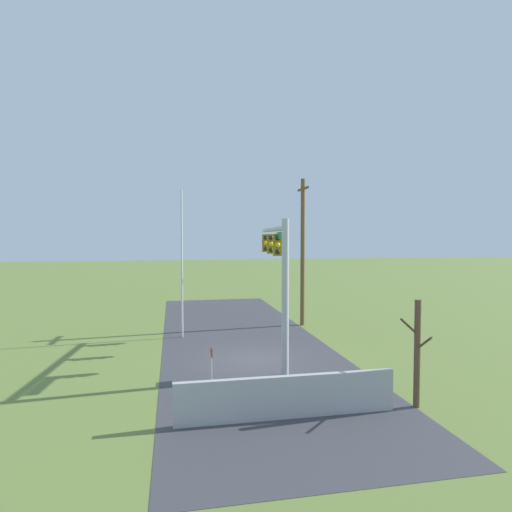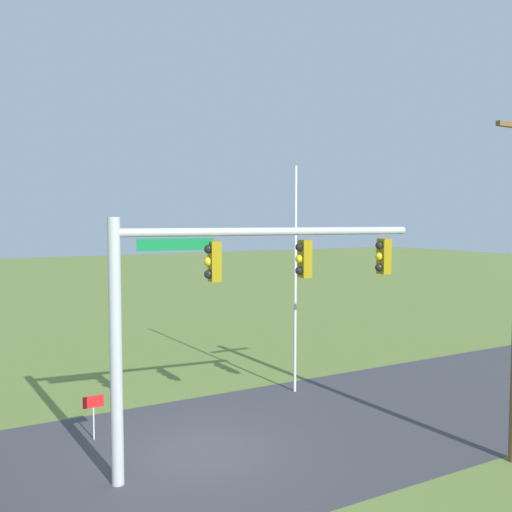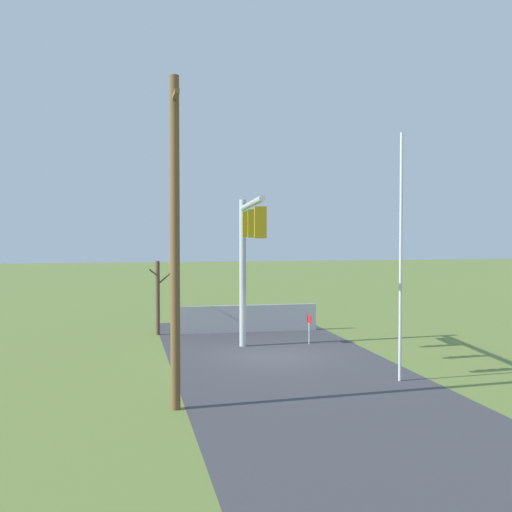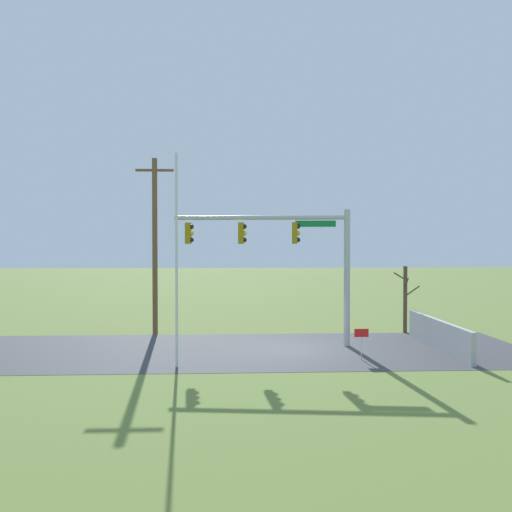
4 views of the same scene
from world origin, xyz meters
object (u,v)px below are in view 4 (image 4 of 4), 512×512
object	(u,v)px
flagpole	(177,261)
utility_pole	(155,243)
signal_mast	(291,247)
bare_tree	(405,298)
open_sign	(361,337)

from	to	relation	value
flagpole	utility_pole	distance (m)	7.52
signal_mast	bare_tree	bearing A→B (deg)	25.92
flagpole	utility_pole	world-z (taller)	utility_pole
signal_mast	utility_pole	distance (m)	7.29
utility_pole	open_sign	bearing A→B (deg)	-35.33
bare_tree	open_sign	world-z (taller)	bare_tree
signal_mast	flagpole	xyz separation A→B (m)	(-4.69, -4.03, -0.47)
flagpole	open_sign	bearing A→B (deg)	7.34
flagpole	utility_pole	xyz separation A→B (m)	(-1.85, 7.26, 0.66)
utility_pole	bare_tree	xyz separation A→B (m)	(12.76, -0.20, -2.83)
utility_pole	open_sign	size ratio (longest dim) A/B	7.26
open_sign	utility_pole	bearing A→B (deg)	144.67
signal_mast	flagpole	world-z (taller)	flagpole
utility_pole	open_sign	xyz separation A→B (m)	(8.95, -6.34, -3.69)
signal_mast	utility_pole	xyz separation A→B (m)	(-6.54, 3.23, 0.20)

